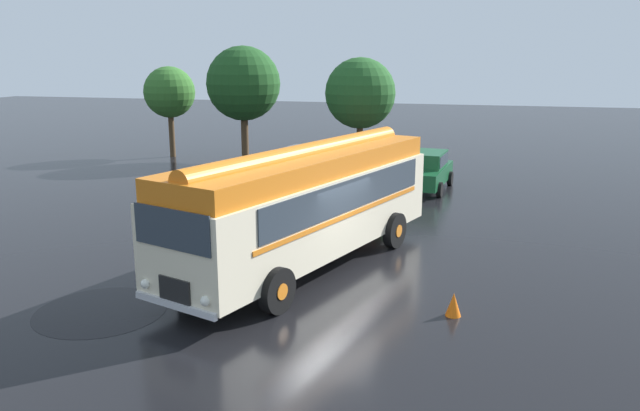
# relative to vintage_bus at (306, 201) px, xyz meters

# --- Properties ---
(ground_plane) EXTENTS (120.00, 120.00, 0.00)m
(ground_plane) POSITION_rel_vintage_bus_xyz_m (0.85, -0.50, -1.89)
(ground_plane) COLOR black
(vintage_bus) EXTENTS (5.60, 10.34, 3.49)m
(vintage_bus) POSITION_rel_vintage_bus_xyz_m (0.00, 0.00, 0.00)
(vintage_bus) COLOR beige
(vintage_bus) RESTS_ON ground
(car_near_left) EXTENTS (2.42, 4.41, 1.66)m
(car_near_left) POSITION_rel_vintage_bus_xyz_m (-3.27, 11.60, -1.05)
(car_near_left) COLOR #4C5156
(car_near_left) RESTS_ON ground
(car_mid_left) EXTENTS (2.16, 4.30, 1.66)m
(car_mid_left) POSITION_rel_vintage_bus_xyz_m (-0.43, 11.64, -1.05)
(car_mid_left) COLOR maroon
(car_mid_left) RESTS_ON ground
(car_mid_right) EXTENTS (2.32, 4.37, 1.66)m
(car_mid_right) POSITION_rel_vintage_bus_xyz_m (2.34, 11.15, -1.05)
(car_mid_right) COLOR #144C28
(car_mid_right) RESTS_ON ground
(tree_far_left) EXTENTS (2.89, 2.89, 5.16)m
(tree_far_left) POSITION_rel_vintage_bus_xyz_m (-12.74, 16.48, 1.79)
(tree_far_left) COLOR #4C3823
(tree_far_left) RESTS_ON ground
(tree_left_of_centre) EXTENTS (4.03, 4.03, 6.28)m
(tree_left_of_centre) POSITION_rel_vintage_bus_xyz_m (-7.97, 16.25, 2.36)
(tree_left_of_centre) COLOR #4C3823
(tree_left_of_centre) RESTS_ON ground
(tree_centre) EXTENTS (3.70, 3.70, 5.68)m
(tree_centre) POSITION_rel_vintage_bus_xyz_m (-1.64, 16.38, 1.95)
(tree_centre) COLOR #4C3823
(tree_centre) RESTS_ON ground
(traffic_cone) EXTENTS (0.36, 0.36, 0.55)m
(traffic_cone) POSITION_rel_vintage_bus_xyz_m (4.18, -2.50, -1.62)
(traffic_cone) COLOR orange
(traffic_cone) RESTS_ON ground
(puddle_patch) EXTENTS (3.03, 3.03, 0.01)m
(puddle_patch) POSITION_rel_vintage_bus_xyz_m (-3.80, -4.28, -1.89)
(puddle_patch) COLOR black
(puddle_patch) RESTS_ON ground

